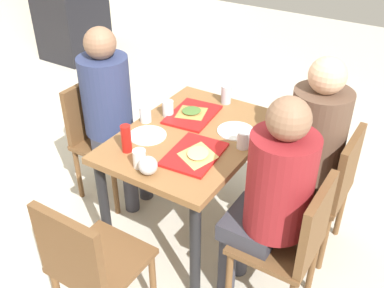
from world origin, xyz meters
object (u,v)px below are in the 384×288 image
(tray_red_near, at_px, (194,154))
(plastic_cup_c, at_px, (139,159))
(plastic_cup_d, at_px, (168,108))
(chair_far_side, at_px, (99,132))
(person_in_red, at_px, (272,192))
(chair_near_right, at_px, (326,184))
(plastic_cup_b, at_px, (243,140))
(person_far_side, at_px, (111,106))
(paper_plate_center, at_px, (148,135))
(main_table, at_px, (192,149))
(plastic_cup_a, at_px, (145,114))
(soda_can, at_px, (226,95))
(foil_bundle, at_px, (148,166))
(paper_plate_near_edge, at_px, (236,131))
(chair_near_left, at_px, (293,240))
(tray_red_far, at_px, (193,115))
(pizza_slice_a, at_px, (198,154))
(person_in_brown_jacket, at_px, (309,142))
(chair_left_end, at_px, (89,262))
(pizza_slice_b, at_px, (192,111))
(condiment_bottle, at_px, (126,139))

(tray_red_near, relative_size, plastic_cup_c, 3.60)
(plastic_cup_d, bearing_deg, chair_far_side, 101.61)
(person_in_red, xyz_separation_m, plastic_cup_d, (0.37, 0.86, 0.04))
(chair_near_right, height_order, person_in_red, person_in_red)
(tray_red_near, xyz_separation_m, plastic_cup_b, (0.21, -0.19, 0.04))
(person_far_side, distance_m, paper_plate_center, 0.44)
(main_table, relative_size, plastic_cup_a, 10.59)
(chair_far_side, relative_size, soda_can, 6.86)
(person_far_side, relative_size, foil_bundle, 12.47)
(plastic_cup_d, bearing_deg, paper_plate_near_edge, -83.28)
(chair_near_left, xyz_separation_m, soda_can, (0.71, 0.78, 0.30))
(tray_red_far, bearing_deg, main_table, -148.76)
(pizza_slice_a, bearing_deg, foil_bundle, 151.18)
(person_far_side, bearing_deg, person_in_brown_jacket, -77.93)
(plastic_cup_d, bearing_deg, plastic_cup_a, 150.49)
(plastic_cup_b, xyz_separation_m, plastic_cup_d, (0.08, 0.56, 0.00))
(chair_left_end, distance_m, tray_red_near, 0.78)
(main_table, height_order, plastic_cup_a, plastic_cup_a)
(chair_near_right, relative_size, pizza_slice_b, 3.60)
(plastic_cup_d, xyz_separation_m, soda_can, (0.34, -0.22, 0.01))
(person_far_side, bearing_deg, condiment_bottle, -129.81)
(main_table, distance_m, pizza_slice_a, 0.28)
(tray_red_near, height_order, tray_red_far, same)
(paper_plate_center, height_order, plastic_cup_c, plastic_cup_c)
(chair_left_end, bearing_deg, chair_near_left, -49.46)
(tray_red_near, relative_size, plastic_cup_d, 3.60)
(pizza_slice_b, bearing_deg, foil_bundle, -167.54)
(paper_plate_near_edge, xyz_separation_m, plastic_cup_b, (-0.13, -0.11, 0.05))
(tray_red_near, distance_m, soda_can, 0.65)
(chair_near_right, height_order, tray_red_far, chair_near_right)
(chair_near_right, relative_size, plastic_cup_a, 8.37)
(tray_red_far, xyz_separation_m, paper_plate_near_edge, (-0.03, -0.32, -0.00))
(paper_plate_center, bearing_deg, pizza_slice_a, -95.59)
(person_in_brown_jacket, relative_size, soda_can, 10.22)
(person_in_red, relative_size, plastic_cup_d, 12.47)
(tray_red_far, height_order, plastic_cup_d, plastic_cup_d)
(chair_left_end, distance_m, person_far_side, 1.13)
(chair_near_right, relative_size, paper_plate_near_edge, 3.81)
(chair_near_right, height_order, person_in_brown_jacket, person_in_brown_jacket)
(person_in_red, distance_m, person_far_side, 1.27)
(plastic_cup_b, bearing_deg, plastic_cup_d, 81.96)
(chair_left_end, bearing_deg, plastic_cup_c, 6.54)
(person_in_brown_jacket, bearing_deg, condiment_bottle, 126.43)
(tray_red_far, distance_m, plastic_cup_a, 0.30)
(paper_plate_near_edge, bearing_deg, person_in_red, -135.73)
(person_in_brown_jacket, distance_m, paper_plate_near_edge, 0.43)
(tray_red_far, distance_m, pizza_slice_a, 0.47)
(chair_far_side, bearing_deg, person_in_red, -100.87)
(pizza_slice_a, bearing_deg, main_table, 39.31)
(main_table, height_order, paper_plate_near_edge, paper_plate_near_edge)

